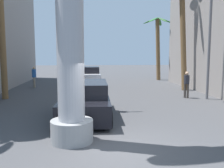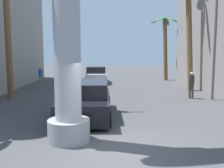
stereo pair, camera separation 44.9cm
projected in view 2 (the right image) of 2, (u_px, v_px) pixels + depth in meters
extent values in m
plane|color=#424244|center=(107.00, 95.00, 17.07)|extent=(91.12, 91.12, 0.00)
cylinder|color=#9E9EA3|center=(66.00, 0.00, 7.47)|extent=(0.84, 0.84, 8.76)
cylinder|color=gray|center=(69.00, 130.00, 7.96)|extent=(1.34, 1.34, 0.70)
cylinder|color=#59595E|center=(215.00, 42.00, 14.76)|extent=(0.16, 0.16, 6.99)
cylinder|color=black|center=(70.00, 102.00, 12.76)|extent=(0.24, 0.65, 0.64)
cylinder|color=black|center=(108.00, 102.00, 12.80)|extent=(0.24, 0.65, 0.64)
cylinder|color=black|center=(57.00, 120.00, 9.37)|extent=(0.24, 0.65, 0.64)
cylinder|color=black|center=(108.00, 119.00, 9.41)|extent=(0.24, 0.65, 0.64)
cube|color=black|center=(86.00, 104.00, 11.06)|extent=(2.17, 4.93, 0.80)
cube|color=black|center=(86.00, 88.00, 10.97)|extent=(1.94, 2.73, 0.60)
cylinder|color=black|center=(88.00, 78.00, 25.83)|extent=(0.22, 0.64, 0.64)
cylinder|color=black|center=(105.00, 78.00, 25.92)|extent=(0.22, 0.64, 0.64)
cylinder|color=black|center=(86.00, 81.00, 22.59)|extent=(0.22, 0.64, 0.64)
cylinder|color=black|center=(106.00, 81.00, 22.69)|extent=(0.22, 0.64, 0.64)
cube|color=silver|center=(96.00, 77.00, 24.23)|extent=(1.93, 4.67, 0.80)
cube|color=black|center=(96.00, 70.00, 24.14)|extent=(1.77, 2.57, 0.60)
cylinder|color=brown|center=(189.00, 29.00, 18.75)|extent=(0.71, 1.07, 9.30)
cylinder|color=brown|center=(165.00, 50.00, 26.28)|extent=(0.62, 0.65, 6.44)
ellipsoid|color=#2E7A2D|center=(173.00, 20.00, 25.85)|extent=(1.67, 0.36, 0.70)
ellipsoid|color=#31742D|center=(167.00, 21.00, 26.59)|extent=(1.08, 1.63, 0.79)
ellipsoid|color=#2E6E2D|center=(158.00, 21.00, 26.34)|extent=(1.51, 1.40, 0.60)
ellipsoid|color=#286B2D|center=(161.00, 19.00, 25.17)|extent=(1.45, 1.43, 0.70)
ellipsoid|color=#32622D|center=(170.00, 19.00, 24.99)|extent=(0.79, 1.70, 0.74)
cylinder|color=brown|center=(7.00, 24.00, 15.27)|extent=(0.41, 0.40, 9.16)
cylinder|color=#3F3833|center=(190.00, 91.00, 15.63)|extent=(0.14, 0.14, 0.89)
cylinder|color=#3F3833|center=(193.00, 92.00, 15.48)|extent=(0.14, 0.14, 0.89)
cylinder|color=#26262D|center=(192.00, 80.00, 15.46)|extent=(0.48, 0.48, 0.56)
sphere|color=tan|center=(192.00, 74.00, 15.42)|extent=(0.22, 0.22, 0.22)
cylinder|color=gray|center=(41.00, 82.00, 20.83)|extent=(0.14, 0.14, 0.86)
cylinder|color=gray|center=(41.00, 82.00, 21.02)|extent=(0.14, 0.14, 0.86)
cylinder|color=#2659A5|center=(41.00, 73.00, 20.84)|extent=(0.43, 0.43, 0.66)
sphere|color=tan|center=(40.00, 68.00, 20.78)|extent=(0.22, 0.22, 0.22)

